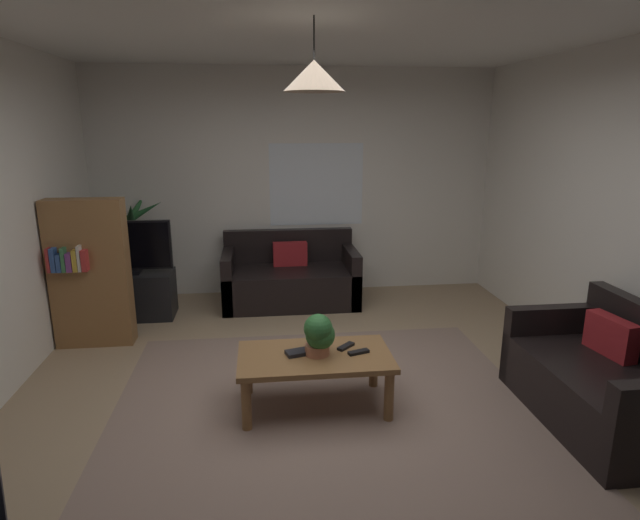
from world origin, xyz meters
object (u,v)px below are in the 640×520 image
at_px(tv, 127,247).
at_px(pendant_lamp, 314,76).
at_px(remote_on_table_1, 346,346).
at_px(couch_under_window, 290,280).
at_px(potted_palm_corner, 131,256).
at_px(remote_on_table_0, 359,352).
at_px(couch_right_side, 606,385).
at_px(potted_plant_on_table, 319,334).
at_px(book_on_table_0, 297,353).
at_px(coffee_table, 315,363).
at_px(bookshelf_corner, 89,273).
at_px(tv_stand, 132,295).

relative_size(tv, pendant_lamp, 2.05).
height_order(remote_on_table_1, tv, tv).
bearing_deg(couch_under_window, potted_palm_corner, 173.80).
bearing_deg(remote_on_table_0, couch_under_window, 170.64).
height_order(couch_right_side, potted_plant_on_table, couch_right_side).
relative_size(book_on_table_0, potted_plant_on_table, 0.50).
height_order(remote_on_table_1, potted_plant_on_table, potted_plant_on_table).
distance_m(tv, pendant_lamp, 3.14).
bearing_deg(potted_plant_on_table, tv, 131.08).
distance_m(coffee_table, book_on_table_0, 0.15).
distance_m(couch_under_window, coffee_table, 2.37).
xyz_separation_m(remote_on_table_0, bookshelf_corner, (-2.29, 1.41, 0.28)).
bearing_deg(remote_on_table_0, pendant_lamp, -111.29).
height_order(potted_plant_on_table, potted_palm_corner, potted_palm_corner).
xyz_separation_m(coffee_table, tv_stand, (-1.78, 2.08, -0.10)).
relative_size(couch_under_window, tv_stand, 1.72).
bearing_deg(remote_on_table_0, coffee_table, -111.29).
bearing_deg(potted_palm_corner, tv, -80.52).
bearing_deg(couch_right_side, pendant_lamp, -102.16).
relative_size(couch_right_side, bookshelf_corner, 0.98).
distance_m(remote_on_table_1, bookshelf_corner, 2.58).
bearing_deg(pendant_lamp, tv, 130.81).
bearing_deg(couch_under_window, tv_stand, -170.86).
bearing_deg(potted_palm_corner, coffee_table, -53.97).
xyz_separation_m(couch_right_side, remote_on_table_0, (-1.69, 0.41, 0.15)).
height_order(couch_under_window, pendant_lamp, pendant_lamp).
bearing_deg(remote_on_table_1, remote_on_table_0, -9.25).
xyz_separation_m(coffee_table, book_on_table_0, (-0.13, 0.01, 0.08)).
height_order(couch_under_window, tv, tv).
height_order(coffee_table, tv_stand, tv_stand).
relative_size(couch_right_side, coffee_table, 1.23).
xyz_separation_m(potted_plant_on_table, bookshelf_corner, (-2.00, 1.40, 0.12)).
height_order(bookshelf_corner, pendant_lamp, pendant_lamp).
distance_m(tv, bookshelf_corner, 0.71).
relative_size(couch_right_side, potted_plant_on_table, 4.31).
bearing_deg(potted_palm_corner, couch_under_window, -6.20).
bearing_deg(book_on_table_0, potted_palm_corner, 124.21).
relative_size(couch_under_window, remote_on_table_1, 9.67).
height_order(tv_stand, tv, tv).
height_order(couch_right_side, remote_on_table_0, couch_right_side).
xyz_separation_m(potted_plant_on_table, tv_stand, (-1.81, 2.10, -0.34)).
xyz_separation_m(remote_on_table_0, pendant_lamp, (-0.32, 0.02, 1.92)).
relative_size(book_on_table_0, tv_stand, 0.18).
relative_size(couch_under_window, tv, 1.66).
bearing_deg(tv, remote_on_table_0, -44.72).
bearing_deg(potted_palm_corner, bookshelf_corner, -94.95).
height_order(potted_plant_on_table, tv, tv).
height_order(book_on_table_0, potted_palm_corner, potted_palm_corner).
distance_m(coffee_table, tv, 2.76).
height_order(remote_on_table_0, tv_stand, tv_stand).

